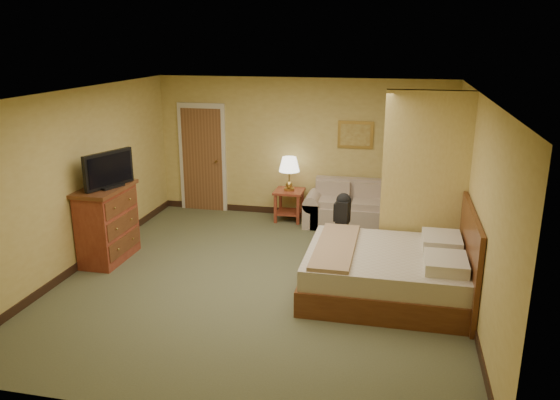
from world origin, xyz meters
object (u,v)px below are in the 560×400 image
(coffee_table, at_px, (358,246))
(dresser, at_px, (108,223))
(bed, at_px, (395,272))
(loveseat, at_px, (351,212))

(coffee_table, height_order, dresser, dresser)
(dresser, xyz_separation_m, bed, (4.29, -0.31, -0.25))
(loveseat, height_order, bed, bed)
(coffee_table, bearing_deg, dresser, -171.13)
(loveseat, bearing_deg, coffee_table, -81.40)
(loveseat, height_order, coffee_table, loveseat)
(coffee_table, distance_m, bed, 1.05)
(coffee_table, height_order, bed, bed)
(dresser, height_order, bed, bed)
(coffee_table, distance_m, dresser, 3.78)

